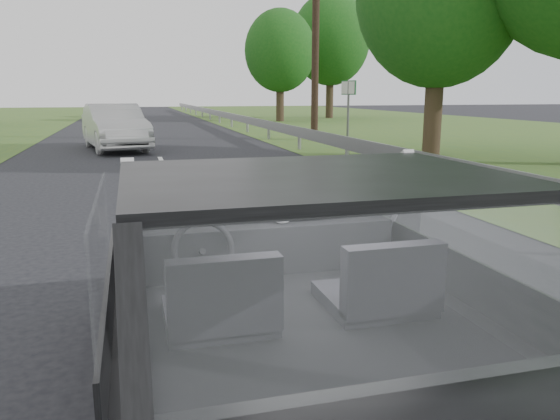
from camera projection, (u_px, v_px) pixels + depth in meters
ground at (288, 419)px, 3.03m from camera, size 140.00×140.00×0.00m
subject_car at (288, 297)px, 2.88m from camera, size 1.80×4.00×1.45m
dashboard at (261, 243)px, 3.44m from camera, size 1.58×0.45×0.30m
driver_seat at (221, 296)px, 2.47m from camera, size 0.50×0.72×0.42m
passenger_seat at (383, 280)px, 2.68m from camera, size 0.50×0.72×0.42m
steering_wheel at (203, 250)px, 3.05m from camera, size 0.36×0.36×0.04m
cat at (314, 205)px, 3.43m from camera, size 0.63×0.28×0.27m
guardrail at (343, 142)px, 13.45m from camera, size 0.05×90.00×0.32m
other_car at (115, 127)px, 17.20m from camera, size 2.50×4.62×1.44m
highway_sign at (348, 110)px, 20.98m from camera, size 0.30×0.89×2.23m
utility_pole at (316, 27)px, 20.01m from camera, size 0.32×0.32×8.26m
tree_0 at (438, 29)px, 14.94m from camera, size 5.12×5.12×6.97m
tree_2 at (280, 67)px, 33.73m from camera, size 5.02×5.02×6.62m
tree_3 at (330, 58)px, 38.00m from camera, size 6.61×6.61×8.29m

